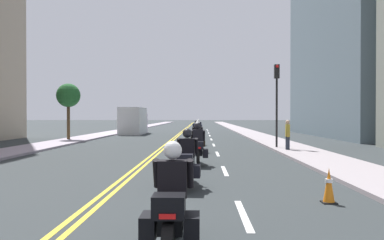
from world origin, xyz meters
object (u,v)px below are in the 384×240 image
Objects in this scene: traffic_light_near at (277,91)px; pedestrian_0 at (288,135)px; motorcycle_1 at (187,163)px; motorcycle_6 at (198,130)px; motorcycle_0 at (172,209)px; traffic_cone_0 at (329,186)px; motorcycle_3 at (198,140)px; parked_truck at (134,122)px; motorcycle_5 at (196,132)px; motorcycle_2 at (198,148)px; street_tree_1 at (68,96)px; motorcycle_4 at (198,135)px.

traffic_light_near reaches higher than pedestrian_0.
motorcycle_6 reaches higher than motorcycle_1.
traffic_cone_0 is at bearing 45.40° from motorcycle_0.
parked_truck is at bearing 106.88° from motorcycle_3.
motorcycle_2 is at bearing -90.44° from motorcycle_5.
motorcycle_3 is at bearing 104.21° from traffic_cone_0.
motorcycle_5 is 0.33× the size of parked_truck.
pedestrian_0 is at bearing -30.87° from street_tree_1.
pedestrian_0 is (1.82, 12.24, 0.49)m from traffic_cone_0.
motorcycle_6 reaches higher than motorcycle_3.
motorcycle_1 is 13.22m from traffic_light_near.
motorcycle_2 is 2.82× the size of traffic_cone_0.
traffic_cone_0 is at bearing -66.72° from motorcycle_2.
motorcycle_2 is 0.34× the size of parked_truck.
traffic_light_near is (4.74, 12.04, 2.72)m from motorcycle_1.
traffic_cone_0 is 0.18× the size of street_tree_1.
motorcycle_1 is 21.99m from street_tree_1.
pedestrian_0 is at bearing 2.14° from motorcycle_3.
motorcycle_6 is 0.46× the size of traffic_light_near.
parked_truck is at bearing 74.29° from street_tree_1.
street_tree_1 is (-10.14, 9.30, 2.83)m from motorcycle_3.
motorcycle_6 is (0.12, 30.08, 0.01)m from motorcycle_0.
motorcycle_1 is at bearing 150.87° from traffic_cone_0.
traffic_light_near is 2.87× the size of pedestrian_0.
traffic_light_near reaches higher than motorcycle_4.
motorcycle_4 is 0.50× the size of street_tree_1.
motorcycle_3 is at bearing -42.51° from street_tree_1.
motorcycle_2 is at bearing -55.28° from street_tree_1.
traffic_light_near reaches higher than street_tree_1.
motorcycle_6 is 1.32× the size of pedestrian_0.
motorcycle_5 is 4.93m from motorcycle_6.
motorcycle_2 reaches higher than motorcycle_0.
motorcycle_3 is at bearing -78.33° from pedestrian_0.
pedestrian_0 is (0.28, -1.58, -2.50)m from traffic_light_near.
traffic_light_near is 2.97m from pedestrian_0.
motorcycle_2 reaches higher than motorcycle_3.
street_tree_1 is at bearing 112.12° from motorcycle_0.
motorcycle_2 is at bearing -74.76° from parked_truck.
motorcycle_4 is 17.00m from parked_truck.
motorcycle_6 is 11.86m from street_tree_1.
street_tree_1 is at bearing 153.37° from traffic_light_near.
motorcycle_6 is at bearing 89.78° from motorcycle_0.
pedestrian_0 is at bearing 67.24° from motorcycle_1.
motorcycle_6 is (-0.15, 20.36, -0.02)m from motorcycle_2.
traffic_light_near reaches higher than parked_truck.
motorcycle_3 is 10.00m from motorcycle_5.
traffic_cone_0 is (3.22, 3.26, -0.25)m from motorcycle_0.
traffic_light_near is 21.96m from parked_truck.
pedestrian_0 reaches higher than motorcycle_0.
motorcycle_4 is 11.34m from street_tree_1.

